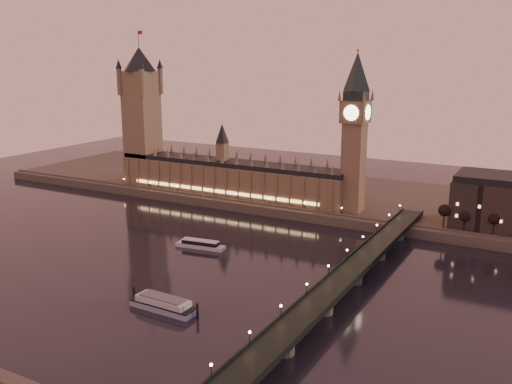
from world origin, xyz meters
TOP-DOWN VIEW (x-y plane):
  - ground at (0.00, 0.00)m, footprint 700.00×700.00m
  - far_embankment at (30.00, 165.00)m, footprint 560.00×130.00m
  - palace_of_westminster at (-40.12, 120.99)m, footprint 180.00×26.62m
  - victoria_tower at (-120.00, 121.00)m, footprint 31.68×31.68m
  - big_ben at (53.99, 120.99)m, footprint 17.68×17.68m
  - westminster_bridge at (91.61, 0.00)m, footprint 13.20×260.00m
  - bare_tree_0 at (115.68, 109.00)m, footprint 6.33×6.33m
  - bare_tree_1 at (128.53, 109.00)m, footprint 6.33×6.33m
  - bare_tree_2 at (141.38, 109.00)m, footprint 6.33×6.33m
  - cruise_boat_a at (-1.05, 25.40)m, footprint 29.32×10.01m
  - moored_barge at (30.67, -49.05)m, footprint 35.55×9.50m

SIDE VIEW (x-z plane):
  - ground at x=0.00m, z-range 0.00..0.00m
  - cruise_boat_a at x=-1.05m, z-range -0.27..4.33m
  - moored_barge at x=30.67m, z-range -0.51..6.01m
  - far_embankment at x=30.00m, z-range 0.00..6.00m
  - westminster_bridge at x=91.61m, z-range -2.13..13.17m
  - bare_tree_0 at x=115.68m, z-range 9.18..22.05m
  - bare_tree_1 at x=128.53m, z-range 9.18..22.05m
  - bare_tree_2 at x=141.38m, z-range 9.18..22.05m
  - palace_of_westminster at x=-40.12m, z-range -4.29..47.71m
  - big_ben at x=53.99m, z-range 11.95..115.95m
  - victoria_tower at x=-120.00m, z-range 6.79..124.79m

